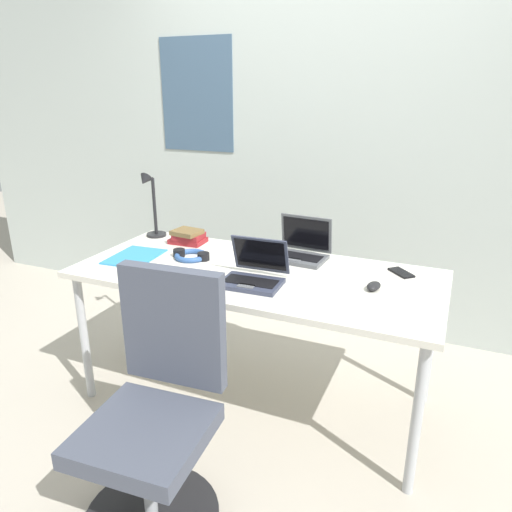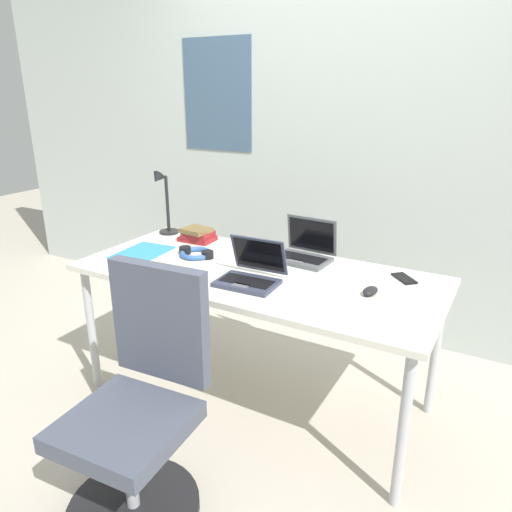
% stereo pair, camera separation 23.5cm
% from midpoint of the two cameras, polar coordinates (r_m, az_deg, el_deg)
% --- Properties ---
extents(ground_plane, '(12.00, 12.00, 0.00)m').
position_cam_midpoint_polar(ground_plane, '(2.74, 2.57, -16.46)').
color(ground_plane, '#B7AD9E').
extents(wall_back, '(6.00, 0.13, 2.60)m').
position_cam_midpoint_polar(wall_back, '(3.26, 11.98, 13.67)').
color(wall_back, '#B2BCB7').
rests_on(wall_back, ground_plane).
extents(desk, '(1.80, 0.80, 0.74)m').
position_cam_midpoint_polar(desk, '(2.40, 2.81, -3.13)').
color(desk, silver).
rests_on(desk, ground_plane).
extents(desk_lamp, '(0.12, 0.18, 0.40)m').
position_cam_midpoint_polar(desk_lamp, '(2.96, -8.67, 6.19)').
color(desk_lamp, black).
rests_on(desk_lamp, desk).
extents(laptop_by_keyboard, '(0.30, 0.24, 0.22)m').
position_cam_midpoint_polar(laptop_by_keyboard, '(2.55, 8.42, 0.46)').
color(laptop_by_keyboard, '#515459').
rests_on(laptop_by_keyboard, desk).
extents(laptop_near_lamp, '(0.29, 0.27, 0.20)m').
position_cam_midpoint_polar(laptop_near_lamp, '(2.23, 2.38, -2.20)').
color(laptop_near_lamp, '#33384C').
rests_on(laptop_near_lamp, desk).
extents(computer_mouse, '(0.07, 0.10, 0.03)m').
position_cam_midpoint_polar(computer_mouse, '(2.20, 16.47, -4.02)').
color(computer_mouse, black).
rests_on(computer_mouse, desk).
extents(cell_phone, '(0.14, 0.14, 0.01)m').
position_cam_midpoint_polar(cell_phone, '(2.42, 19.87, -2.57)').
color(cell_phone, black).
rests_on(cell_phone, desk).
extents(headphones, '(0.21, 0.18, 0.04)m').
position_cam_midpoint_polar(headphones, '(2.59, -4.56, 0.29)').
color(headphones, '#335999').
rests_on(headphones, desk).
extents(book_stack, '(0.20, 0.17, 0.08)m').
position_cam_midpoint_polar(book_stack, '(2.84, -4.63, 2.49)').
color(book_stack, maroon).
rests_on(book_stack, desk).
extents(paper_folder_mid_desk, '(0.25, 0.33, 0.01)m').
position_cam_midpoint_polar(paper_folder_mid_desk, '(2.68, -10.93, 0.37)').
color(paper_folder_mid_desk, '#338CC6').
rests_on(paper_folder_mid_desk, desk).
extents(office_chair, '(0.52, 0.55, 0.97)m').
position_cam_midpoint_polar(office_chair, '(1.98, -10.22, -18.42)').
color(office_chair, black).
rests_on(office_chair, ground_plane).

